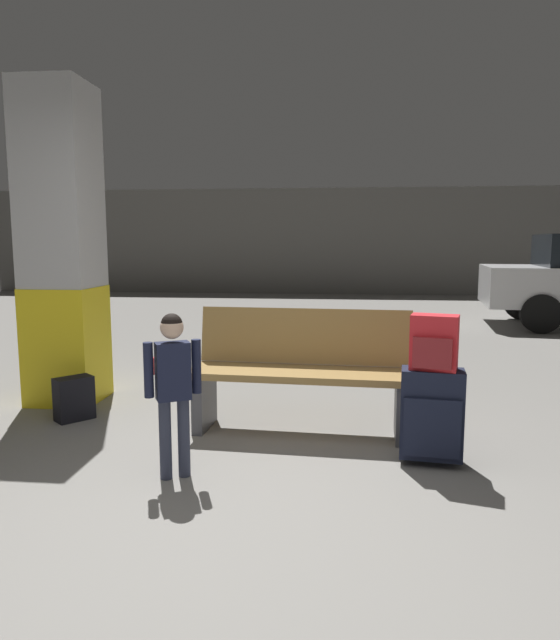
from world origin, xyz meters
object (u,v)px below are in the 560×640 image
structural_pillar (62,248)px  child (173,378)px  suitcase (432,414)px  backpack_bright (434,343)px  backpack_dark_floor (74,399)px  bench (301,371)px

structural_pillar → child: size_ratio=2.74×
suitcase → backpack_bright: backpack_bright is taller
child → backpack_dark_floor: 1.56m
child → backpack_dark_floor: bearing=137.7°
backpack_bright → backpack_dark_floor: backpack_bright is taller
bench → backpack_bright: size_ratio=4.79×
structural_pillar → backpack_dark_floor: bearing=-60.9°
bench → backpack_bright: backpack_bright is taller
backpack_dark_floor → bench: bearing=-1.8°
suitcase → backpack_dark_floor: suitcase is taller
backpack_dark_floor → suitcase: bearing=-13.6°
child → suitcase: bearing=13.4°
bench → backpack_dark_floor: (-1.79, 0.06, -0.28)m
bench → backpack_dark_floor: bench is taller
bench → suitcase: (0.85, -0.58, -0.12)m
bench → suitcase: size_ratio=2.70×
suitcase → child: 1.60m
suitcase → backpack_dark_floor: 2.72m
structural_pillar → backpack_bright: 3.21m
backpack_bright → bench: bearing=145.6°
structural_pillar → backpack_dark_floor: structural_pillar is taller
structural_pillar → backpack_dark_floor: size_ratio=7.91×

